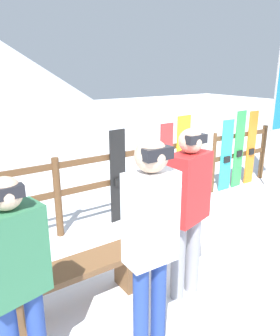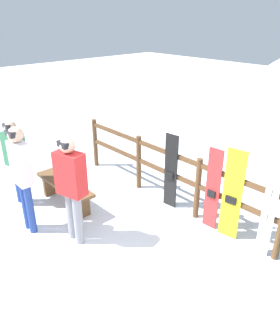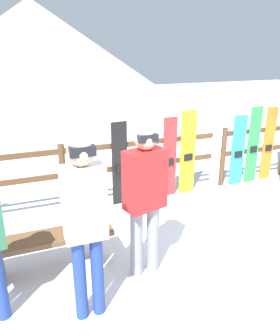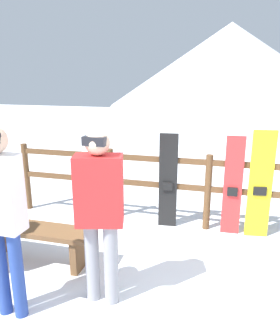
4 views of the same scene
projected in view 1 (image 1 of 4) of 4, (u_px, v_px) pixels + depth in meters
name	position (u px, v px, depth m)	size (l,w,h in m)	color
ground_plane	(229.00, 258.00, 4.04)	(40.00, 40.00, 0.00)	white
fence	(147.00, 171.00, 5.22)	(6.08, 0.10, 1.13)	brown
bench	(74.00, 276.00, 3.11)	(1.48, 0.36, 0.47)	brown
person_plaid_green	(16.00, 275.00, 2.15)	(0.45, 0.30, 1.63)	navy
person_white	(151.00, 236.00, 2.38)	(0.38, 0.24, 1.80)	navy
person_red	(188.00, 204.00, 3.13)	(0.49, 0.35, 1.73)	gray
snowboard_black_stripe	(118.00, 177.00, 4.85)	(0.27, 0.07, 1.42)	black
snowboard_red	(166.00, 167.00, 5.35)	(0.26, 0.06, 1.42)	red
snowboard_yellow	(183.00, 161.00, 5.53)	(0.31, 0.09, 1.52)	yellow
ski_pair_white	(208.00, 152.00, 5.84)	(0.19, 0.02, 1.63)	white
snowboard_cyan	(226.00, 156.00, 6.14)	(0.28, 0.06, 1.35)	#2DBFCC
snowboard_green	(239.00, 150.00, 6.31)	(0.28, 0.08, 1.49)	green
snowboard_orange	(251.00, 148.00, 6.51)	(0.24, 0.06, 1.46)	orange
rental_flag	(280.00, 90.00, 6.10)	(0.40, 0.04, 3.01)	#99999E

